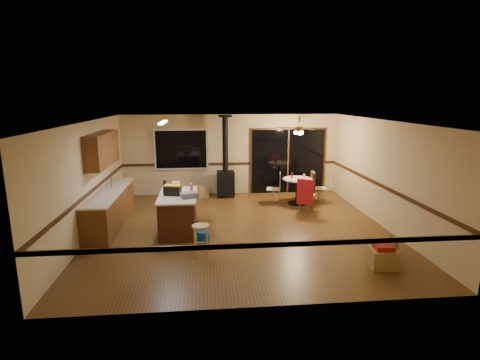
{
  "coord_description": "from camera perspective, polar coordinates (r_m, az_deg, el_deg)",
  "views": [
    {
      "loc": [
        -0.85,
        -8.61,
        3.13
      ],
      "look_at": [
        0.0,
        0.3,
        1.15
      ],
      "focal_mm": 28.0,
      "sensor_mm": 36.0,
      "label": 1
    }
  ],
  "objects": [
    {
      "name": "glass_red",
      "position": [
        11.25,
        7.92,
        0.74
      ],
      "size": [
        0.07,
        0.07,
        0.17
      ],
      "primitive_type": "cylinder",
      "rotation": [
        0.0,
        0.0,
        0.23
      ],
      "color": "#590C14",
      "rests_on": "dining_table"
    },
    {
      "name": "bottle_dark",
      "position": [
        9.17,
        -11.38,
        -0.94
      ],
      "size": [
        0.1,
        0.1,
        0.29
      ],
      "primitive_type": "cylinder",
      "rotation": [
        0.0,
        0.0,
        0.22
      ],
      "color": "black",
      "rests_on": "kitchen_island"
    },
    {
      "name": "blue_bucket",
      "position": [
        8.42,
        -5.6,
        -8.55
      ],
      "size": [
        0.36,
        0.36,
        0.23
      ],
      "primitive_type": "cylinder",
      "rotation": [
        0.0,
        0.0,
        -0.35
      ],
      "color": "blue",
      "rests_on": "floor"
    },
    {
      "name": "box_corner_a",
      "position": [
        7.63,
        20.93,
        -11.11
      ],
      "size": [
        0.51,
        0.44,
        0.36
      ],
      "primitive_type": "cube",
      "rotation": [
        0.0,
        0.0,
        -0.08
      ],
      "color": "olive",
      "rests_on": "floor"
    },
    {
      "name": "glass_cream",
      "position": [
        11.19,
        9.74,
        0.56
      ],
      "size": [
        0.08,
        0.08,
        0.15
      ],
      "primitive_type": "cylinder",
      "rotation": [
        0.0,
        0.0,
        0.3
      ],
      "color": "beige",
      "rests_on": "dining_table"
    },
    {
      "name": "toolbox_black",
      "position": [
        8.85,
        -10.23,
        -1.6
      ],
      "size": [
        0.43,
        0.28,
        0.22
      ],
      "primitive_type": "cube",
      "rotation": [
        0.0,
        0.0,
        -0.2
      ],
      "color": "black",
      "rests_on": "kitchen_island"
    },
    {
      "name": "bar_stool",
      "position": [
        7.67,
        -5.99,
        -9.11
      ],
      "size": [
        0.37,
        0.37,
        0.64
      ],
      "primitive_type": "cylinder",
      "rotation": [
        0.0,
        0.0,
        0.06
      ],
      "color": "tan",
      "rests_on": "floor"
    },
    {
      "name": "box_under_window",
      "position": [
        12.07,
        -6.07,
        -1.71
      ],
      "size": [
        0.56,
        0.5,
        0.37
      ],
      "primitive_type": "cube",
      "rotation": [
        0.0,
        0.0,
        0.32
      ],
      "color": "olive",
      "rests_on": "floor"
    },
    {
      "name": "box_on_island",
      "position": [
        9.41,
        -9.72,
        -0.85
      ],
      "size": [
        0.21,
        0.28,
        0.18
      ],
      "primitive_type": "cube",
      "rotation": [
        0.0,
        0.0,
        -0.03
      ],
      "color": "olive",
      "rests_on": "kitchen_island"
    },
    {
      "name": "lower_cabinets",
      "position": [
        9.78,
        -19.17,
        -4.25
      ],
      "size": [
        0.6,
        3.0,
        0.86
      ],
      "primitive_type": "cube",
      "color": "brown",
      "rests_on": "ground"
    },
    {
      "name": "countertop",
      "position": [
        9.67,
        -19.36,
        -1.7
      ],
      "size": [
        0.64,
        3.04,
        0.04
      ],
      "primitive_type": "cube",
      "color": "beige",
      "rests_on": "lower_cabinets"
    },
    {
      "name": "toolbox_grey",
      "position": [
        8.57,
        -7.73,
        -2.29
      ],
      "size": [
        0.44,
        0.33,
        0.12
      ],
      "primitive_type": "cube",
      "rotation": [
        0.0,
        0.0,
        0.3
      ],
      "color": "slate",
      "rests_on": "kitchen_island"
    },
    {
      "name": "upper_cabinets",
      "position": [
        9.71,
        -20.24,
        4.43
      ],
      "size": [
        0.35,
        2.0,
        0.8
      ],
      "primitive_type": "cube",
      "color": "brown",
      "rests_on": "ground"
    },
    {
      "name": "bottle_white",
      "position": [
        9.22,
        -11.19,
        -1.18
      ],
      "size": [
        0.06,
        0.06,
        0.18
      ],
      "primitive_type": "cylinder",
      "rotation": [
        0.0,
        0.0,
        -0.06
      ],
      "color": "white",
      "rests_on": "kitchen_island"
    },
    {
      "name": "bottle_pink",
      "position": [
        8.97,
        -7.41,
        -1.28
      ],
      "size": [
        0.08,
        0.08,
        0.23
      ],
      "primitive_type": "cylinder",
      "rotation": [
        0.0,
        0.0,
        0.2
      ],
      "color": "#D84C8C",
      "rests_on": "kitchen_island"
    },
    {
      "name": "wall_right",
      "position": [
        9.82,
        20.97,
        0.9
      ],
      "size": [
        0.0,
        7.0,
        7.0
      ],
      "primitive_type": "plane",
      "rotation": [
        1.57,
        0.0,
        -1.57
      ],
      "color": "tan",
      "rests_on": "ground"
    },
    {
      "name": "ceiling",
      "position": [
        8.67,
        0.19,
        8.97
      ],
      "size": [
        7.0,
        7.0,
        0.0
      ],
      "primitive_type": "plane",
      "rotation": [
        3.14,
        0.0,
        0.0
      ],
      "color": "silver",
      "rests_on": "ground"
    },
    {
      "name": "floor",
      "position": [
        9.2,
        0.18,
        -7.42
      ],
      "size": [
        7.0,
        7.0,
        0.0
      ],
      "primitive_type": "plane",
      "color": "#543617",
      "rests_on": "ground"
    },
    {
      "name": "chair_near",
      "position": [
        10.45,
        9.94,
        -1.75
      ],
      "size": [
        0.59,
        0.61,
        0.7
      ],
      "color": "tan",
      "rests_on": "ground"
    },
    {
      "name": "fluorescent_strip",
      "position": [
        8.98,
        -11.65,
        8.58
      ],
      "size": [
        0.1,
        1.2,
        0.04
      ],
      "primitive_type": "cube",
      "color": "white",
      "rests_on": "ceiling"
    },
    {
      "name": "dining_table",
      "position": [
        11.27,
        8.73,
        -1.01
      ],
      "size": [
        0.86,
        0.86,
        0.78
      ],
      "color": "black",
      "rests_on": "ground"
    },
    {
      "name": "chair_left",
      "position": [
        11.2,
        5.68,
        -0.7
      ],
      "size": [
        0.48,
        0.47,
        0.51
      ],
      "color": "tan",
      "rests_on": "ground"
    },
    {
      "name": "kitchen_island",
      "position": [
        9.04,
        -9.36,
        -4.93
      ],
      "size": [
        0.88,
        1.68,
        0.9
      ],
      "color": "#492212",
      "rests_on": "ground"
    },
    {
      "name": "box_small_red",
      "position": [
        7.55,
        21.07,
        -9.54
      ],
      "size": [
        0.35,
        0.3,
        0.09
      ],
      "primitive_type": "cube",
      "rotation": [
        0.0,
        0.0,
        -0.08
      ],
      "color": "maroon",
      "rests_on": "box_corner_a"
    },
    {
      "name": "wall_front",
      "position": [
        5.49,
        3.8,
        -7.02
      ],
      "size": [
        7.0,
        0.0,
        7.0
      ],
      "primitive_type": "plane",
      "rotation": [
        -1.57,
        0.0,
        0.0
      ],
      "color": "tan",
      "rests_on": "ground"
    },
    {
      "name": "chair_rail",
      "position": [
        8.91,
        0.18,
        -1.36
      ],
      "size": [
        7.0,
        7.0,
        0.08
      ],
      "primitive_type": null,
      "color": "#3A1F0E",
      "rests_on": "ground"
    },
    {
      "name": "ceiling_fan",
      "position": [
        11.0,
        9.02,
        7.54
      ],
      "size": [
        0.24,
        0.24,
        0.55
      ],
      "color": "brown",
      "rests_on": "ceiling"
    },
    {
      "name": "window",
      "position": [
        12.19,
        -8.96,
        4.64
      ],
      "size": [
        1.72,
        0.1,
        1.32
      ],
      "primitive_type": "cube",
      "color": "black",
      "rests_on": "ground"
    },
    {
      "name": "wall_left",
      "position": [
        9.19,
        -22.09,
        0.06
      ],
      "size": [
        0.0,
        7.0,
        7.0
      ],
      "primitive_type": "plane",
      "rotation": [
        1.57,
        0.0,
        1.57
      ],
      "color": "tan",
      "rests_on": "ground"
    },
    {
      "name": "wall_back",
      "position": [
        12.27,
        -1.42,
        3.9
      ],
      "size": [
        7.0,
        0.0,
        7.0
      ],
      "primitive_type": "plane",
      "rotation": [
        1.57,
        0.0,
        0.0
      ],
      "color": "tan",
      "rests_on": "ground"
    },
    {
      "name": "sliding_door",
      "position": [
        12.54,
        7.3,
        2.83
      ],
      "size": [
        2.52,
        0.1,
        2.1
      ],
      "primitive_type": "cube",
      "color": "black",
      "rests_on": "ground"
    },
    {
      "name": "box_corner_b",
      "position": [
        8.22,
        21.23,
        -9.64
      ],
      "size": [
        0.42,
        0.38,
        0.3
      ],
      "primitive_type": "cube",
      "rotation": [
        0.0,
        0.0,
        0.16
      ],
      "color": "olive",
      "rests_on": "floor"
    },
    {
      "name": "wood_stove",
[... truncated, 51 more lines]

